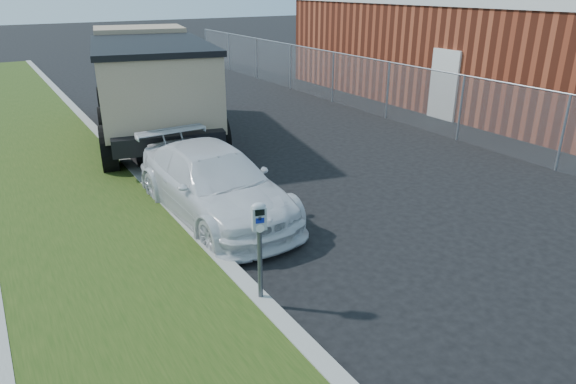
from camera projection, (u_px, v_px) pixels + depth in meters
ground at (392, 251)px, 8.45m from camera, size 120.00×120.00×0.00m
streetside at (3, 286)px, 7.34m from camera, size 6.12×50.00×0.15m
chainlink_fence at (388, 79)px, 16.41m from camera, size 0.06×30.06×30.00m
brick_building at (491, 39)px, 19.76m from camera, size 9.20×14.20×4.17m
parking_meter at (259, 230)px, 6.59m from camera, size 0.22×0.17×1.40m
white_wagon at (214, 183)px, 9.58m from camera, size 1.96×4.45×1.27m
dump_truck at (150, 79)px, 14.37m from camera, size 4.16×7.70×2.86m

